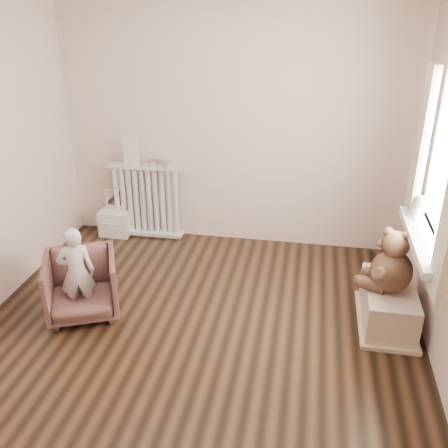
% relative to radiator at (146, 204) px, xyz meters
% --- Properties ---
extents(floor, '(3.60, 3.60, 0.01)m').
position_rel_radiator_xyz_m(floor, '(0.95, -1.68, -0.39)').
color(floor, black).
rests_on(floor, ground).
extents(back_wall, '(3.60, 0.02, 2.60)m').
position_rel_radiator_xyz_m(back_wall, '(0.95, 0.12, 0.91)').
color(back_wall, beige).
rests_on(back_wall, ground).
extents(front_wall, '(3.60, 0.02, 2.60)m').
position_rel_radiator_xyz_m(front_wall, '(0.95, -3.48, 0.91)').
color(front_wall, beige).
rests_on(front_wall, ground).
extents(window_sill, '(0.22, 1.10, 0.06)m').
position_rel_radiator_xyz_m(window_sill, '(2.62, -1.38, 0.48)').
color(window_sill, silver).
rests_on(window_sill, right_wall).
extents(curtain_right, '(0.06, 0.26, 1.30)m').
position_rel_radiator_xyz_m(curtain_right, '(2.60, -0.81, 1.00)').
color(curtain_right, beige).
rests_on(curtain_right, right_wall).
extents(radiator, '(0.79, 0.15, 0.83)m').
position_rel_radiator_xyz_m(radiator, '(0.00, 0.00, 0.00)').
color(radiator, silver).
rests_on(radiator, floor).
extents(paper_doll, '(0.17, 0.02, 0.29)m').
position_rel_radiator_xyz_m(paper_doll, '(-0.13, 0.00, 0.59)').
color(paper_doll, beige).
rests_on(paper_doll, radiator).
extents(tin_a, '(0.11, 0.11, 0.07)m').
position_rel_radiator_xyz_m(tin_a, '(0.09, 0.00, 0.48)').
color(tin_a, '#A59E8C').
rests_on(tin_a, radiator).
extents(tin_b, '(0.10, 0.10, 0.06)m').
position_rel_radiator_xyz_m(tin_b, '(0.26, 0.00, 0.47)').
color(tin_b, '#A59E8C').
rests_on(tin_b, radiator).
extents(toy_vanity, '(0.33, 0.24, 0.52)m').
position_rel_radiator_xyz_m(toy_vanity, '(-0.37, -0.03, -0.11)').
color(toy_vanity, silver).
rests_on(toy_vanity, floor).
extents(armchair, '(0.76, 0.77, 0.54)m').
position_rel_radiator_xyz_m(armchair, '(-0.07, -1.53, -0.12)').
color(armchair, brown).
rests_on(armchair, floor).
extents(child, '(0.35, 0.29, 0.81)m').
position_rel_radiator_xyz_m(child, '(-0.07, -1.58, 0.03)').
color(child, silver).
rests_on(child, armchair).
extents(toy_bench, '(0.39, 0.74, 0.35)m').
position_rel_radiator_xyz_m(toy_bench, '(2.47, -1.22, -0.19)').
color(toy_bench, beige).
rests_on(toy_bench, floor).
extents(teddy_bear, '(0.52, 0.47, 0.52)m').
position_rel_radiator_xyz_m(teddy_bear, '(2.44, -1.26, 0.28)').
color(teddy_bear, '#3B2619').
rests_on(teddy_bear, toy_bench).
extents(plush_cat, '(0.17, 0.25, 0.20)m').
position_rel_radiator_xyz_m(plush_cat, '(2.61, -1.00, 0.61)').
color(plush_cat, gray).
rests_on(plush_cat, window_sill).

